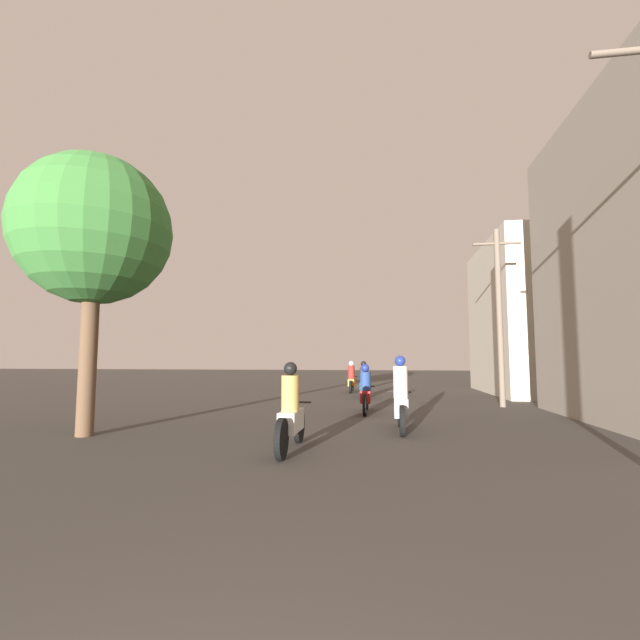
# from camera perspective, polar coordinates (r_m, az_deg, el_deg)

# --- Properties ---
(motorcycle_white) EXTENTS (0.60, 2.16, 1.58)m
(motorcycle_white) POSITION_cam_1_polar(r_m,az_deg,el_deg) (7.86, -3.89, -12.54)
(motorcycle_white) COLOR black
(motorcycle_white) RESTS_ON ground_plane
(motorcycle_silver) EXTENTS (0.60, 1.96, 1.70)m
(motorcycle_silver) POSITION_cam_1_polar(r_m,az_deg,el_deg) (10.03, 10.71, -10.54)
(motorcycle_silver) COLOR black
(motorcycle_silver) RESTS_ON ground_plane
(motorcycle_red) EXTENTS (0.60, 2.04, 1.47)m
(motorcycle_red) POSITION_cam_1_polar(r_m,az_deg,el_deg) (13.17, 6.10, -9.67)
(motorcycle_red) COLOR black
(motorcycle_red) RESTS_ON ground_plane
(motorcycle_green) EXTENTS (0.60, 2.07, 1.53)m
(motorcycle_green) POSITION_cam_1_polar(r_m,az_deg,el_deg) (18.28, 5.86, -8.36)
(motorcycle_green) COLOR black
(motorcycle_green) RESTS_ON ground_plane
(motorcycle_orange) EXTENTS (0.60, 2.02, 1.52)m
(motorcycle_orange) POSITION_cam_1_polar(r_m,az_deg,el_deg) (21.09, 4.22, -7.93)
(motorcycle_orange) COLOR black
(motorcycle_orange) RESTS_ON ground_plane
(building_right_far) EXTENTS (5.79, 7.65, 7.12)m
(building_right_far) POSITION_cam_1_polar(r_m,az_deg,el_deg) (22.78, 28.22, 0.31)
(building_right_far) COLOR beige
(building_right_far) RESTS_ON ground_plane
(utility_pole_far) EXTENTS (1.60, 0.20, 6.16)m
(utility_pole_far) POSITION_cam_1_polar(r_m,az_deg,el_deg) (16.02, 22.79, 0.97)
(utility_pole_far) COLOR #6B5B4C
(utility_pole_far) RESTS_ON ground_plane
(street_tree) EXTENTS (3.31, 3.31, 6.13)m
(street_tree) POSITION_cam_1_polar(r_m,az_deg,el_deg) (10.87, -27.89, 10.42)
(street_tree) COLOR brown
(street_tree) RESTS_ON ground_plane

